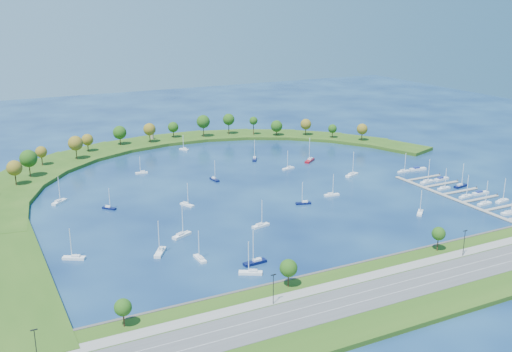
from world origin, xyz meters
name	(u,v)px	position (x,y,z in m)	size (l,w,h in m)	color
ground	(252,187)	(0.00, 0.00, 0.00)	(700.00, 700.00, 0.00)	#081745
south_shoreline	(414,283)	(0.03, -122.88, 1.00)	(420.00, 43.10, 11.60)	#274D14
breakwater	(137,173)	(-46.33, 48.72, 0.99)	(286.74, 247.64, 2.00)	#274D14
breakwater_trees	(160,137)	(-19.57, 88.22, 10.84)	(240.87, 88.91, 15.20)	#382314
harbor_tower	(152,136)	(-14.75, 121.02, 4.02)	(2.60, 2.60, 3.92)	gray
dock_system	(463,196)	(85.30, -61.00, 0.35)	(24.28, 82.00, 1.60)	gray
moored_boat_0	(288,168)	(33.59, 20.61, 0.88)	(7.79, 3.45, 11.07)	white
moored_boat_1	(332,194)	(28.71, -30.41, 0.88)	(7.75, 3.15, 11.07)	white
moored_boat_2	(109,207)	(-73.49, 0.17, 0.86)	(5.89, 6.39, 10.00)	#090F3C
moored_boat_3	(142,172)	(-43.38, 49.87, 0.85)	(6.97, 2.98, 9.92)	white
moored_boat_4	(200,258)	(-56.99, -71.01, 0.89)	(2.53, 7.85, 11.41)	white
moored_boat_5	(182,235)	(-55.19, -46.52, 0.94)	(9.15, 6.12, 13.16)	white
moored_boat_6	(255,158)	(25.61, 47.44, 0.92)	(6.16, 8.60, 12.49)	#090F3C
moored_boat_7	(352,174)	(57.84, -6.80, 0.95)	(9.52, 5.83, 13.55)	white
moored_boat_8	(255,261)	(-40.19, -83.14, 0.94)	(9.11, 3.12, 13.16)	#090F3C
moored_boat_9	(303,202)	(9.98, -34.64, 0.87)	(7.64, 3.97, 10.81)	#090F3C
moored_boat_10	(261,225)	(-21.52, -51.44, 0.90)	(8.42, 3.87, 11.95)	white
moored_boat_11	(59,201)	(-92.58, 19.16, 0.93)	(8.09, 7.78, 12.89)	white
moored_boat_12	(251,272)	(-45.41, -90.04, 0.91)	(8.43, 6.17, 12.30)	white
moored_boat_13	(184,149)	(-3.50, 89.96, 0.85)	(4.94, 6.65, 9.73)	white
moored_boat_14	(74,257)	(-98.50, -49.03, 0.91)	(8.38, 6.23, 12.27)	white
moored_boat_15	(214,179)	(-12.43, 19.67, 0.88)	(2.79, 7.74, 11.15)	#090F3C
moored_boat_16	(160,251)	(-68.31, -58.68, 0.96)	(7.13, 9.22, 13.61)	white
moored_boat_17	(420,212)	(50.12, -69.67, 0.88)	(7.05, 6.73, 11.20)	white
moored_boat_18	(310,160)	(53.20, 29.23, 1.00)	(9.62, 8.41, 14.74)	maroon
moored_boat_19	(187,204)	(-39.88, -11.98, 0.88)	(5.07, 7.81, 11.19)	white
docked_boat_0	(510,212)	(85.52, -88.50, 0.91)	(8.52, 3.53, 12.15)	white
docked_boat_2	(484,203)	(85.52, -73.97, 0.90)	(8.04, 2.78, 11.61)	white
docked_boat_3	(502,200)	(96.02, -75.06, 0.90)	(8.28, 3.50, 11.79)	white
docked_boat_4	(466,196)	(85.53, -62.20, 0.89)	(7.99, 3.10, 11.44)	white
docked_boat_5	(480,193)	(95.97, -61.74, 0.67)	(9.08, 2.97, 1.83)	white
docked_boat_6	(444,188)	(85.53, -47.50, 0.88)	(7.61, 2.64, 10.99)	white
docked_boat_7	(461,185)	(96.01, -48.61, 0.92)	(8.84, 3.61, 12.61)	#090F3C
docked_boat_8	(427,181)	(85.51, -35.27, 0.93)	(8.98, 3.81, 12.80)	white
docked_boat_9	(441,179)	(95.97, -34.84, 0.68)	(9.37, 3.58, 1.86)	white
docked_boat_10	(404,171)	(87.93, -14.01, 0.88)	(7.54, 2.23, 11.03)	white
docked_boat_11	(418,169)	(97.86, -14.17, 0.73)	(10.04, 3.97, 1.99)	white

